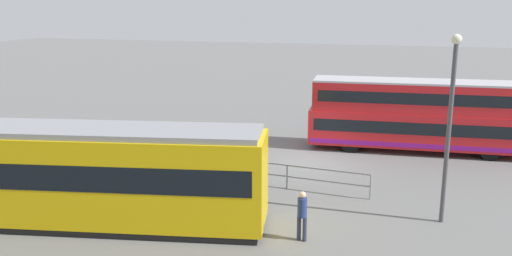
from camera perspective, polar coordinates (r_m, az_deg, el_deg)
ground_plane at (r=26.73m, az=6.05°, el=-3.68°), size 160.00×160.00×0.00m
double_decker_bus at (r=29.41m, az=17.62°, el=1.30°), size 12.13×3.30×3.84m
tram_yellow at (r=20.30m, az=-21.43°, el=-4.57°), size 15.70×5.46×3.59m
pedestrian_near_railing at (r=21.18m, az=-4.00°, el=-5.39°), size 0.36×0.36×1.72m
pedestrian_crossing at (r=17.80m, az=5.03°, el=-9.10°), size 0.40×0.40×1.74m
pedestrian_railing at (r=22.67m, az=3.39°, el=-4.80°), size 7.18×0.70×1.08m
info_sign at (r=24.27m, az=-4.09°, el=-1.35°), size 1.23×0.36×2.34m
street_lamp at (r=19.56m, az=20.29°, el=1.27°), size 0.36×0.36×6.79m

